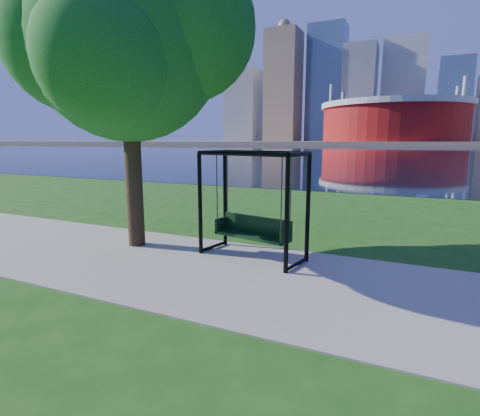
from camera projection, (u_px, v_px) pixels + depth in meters
The scene contains 8 objects.
ground at pixel (246, 267), 7.64m from camera, with size 900.00×900.00×0.00m, color #1E5114.
path at pixel (236, 274), 7.19m from camera, with size 120.00×4.00×0.03m, color #9E937F.
river at pixel (403, 150), 98.67m from camera, with size 900.00×180.00×0.02m, color black.
far_bank at pixel (412, 143), 280.58m from camera, with size 900.00×228.00×2.00m, color #937F60.
stadium at pixel (393, 120), 219.00m from camera, with size 83.00×83.00×32.00m.
skyline at pixel (409, 97), 288.09m from camera, with size 392.00×66.00×96.50m.
swing at pixel (253, 207), 8.05m from camera, with size 2.42×1.41×2.33m.
park_tree at pixel (127, 40), 8.42m from camera, with size 5.55×5.01×6.89m.
Camera 1 is at (2.96, -6.67, 2.55)m, focal length 28.00 mm.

